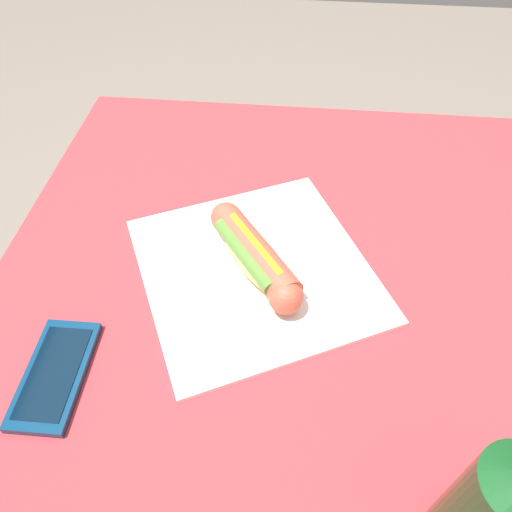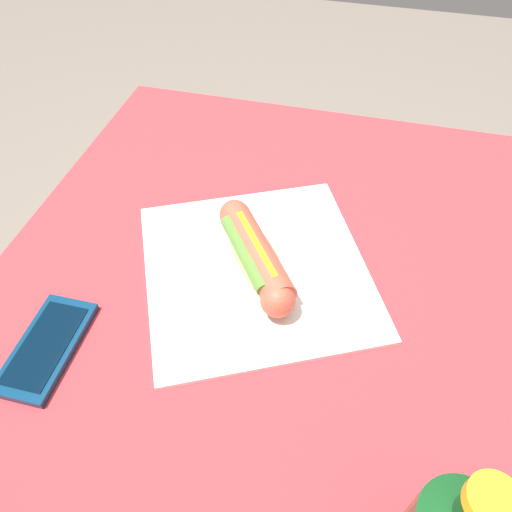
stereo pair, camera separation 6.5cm
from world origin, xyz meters
name	(u,v)px [view 1 (the left image)]	position (x,y,z in m)	size (l,w,h in m)	color
ground_plane	(272,489)	(0.00, 0.00, 0.00)	(6.00, 6.00, 0.00)	#6B6056
dining_table	(281,369)	(0.00, 0.00, 0.58)	(0.99, 0.81, 0.73)	brown
paper_wrapper	(256,269)	(0.07, 0.05, 0.73)	(0.31, 0.30, 0.01)	white
hot_dog	(255,255)	(0.07, 0.05, 0.76)	(0.18, 0.14, 0.05)	#DBB26B
cell_phone	(56,374)	(-0.12, 0.26, 0.73)	(0.14, 0.07, 0.01)	#0A2D4C
soda_bottle	(496,509)	(-0.24, -0.18, 0.82)	(0.07, 0.07, 0.21)	#14471E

